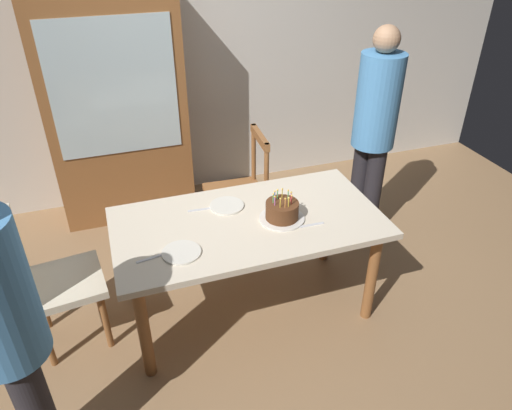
% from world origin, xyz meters
% --- Properties ---
extents(ground, '(6.40, 6.40, 0.00)m').
position_xyz_m(ground, '(0.00, 0.00, 0.00)').
color(ground, '#93704C').
extents(back_wall, '(6.40, 0.10, 2.60)m').
position_xyz_m(back_wall, '(0.00, 1.85, 1.30)').
color(back_wall, beige).
rests_on(back_wall, ground).
extents(dining_table, '(1.65, 0.86, 0.73)m').
position_xyz_m(dining_table, '(0.00, 0.00, 0.64)').
color(dining_table, beige).
rests_on(dining_table, ground).
extents(birthday_cake, '(0.28, 0.28, 0.19)m').
position_xyz_m(birthday_cake, '(0.20, -0.06, 0.78)').
color(birthday_cake, silver).
rests_on(birthday_cake, dining_table).
extents(plate_near_celebrant, '(0.22, 0.22, 0.01)m').
position_xyz_m(plate_near_celebrant, '(-0.45, -0.19, 0.73)').
color(plate_near_celebrant, silver).
rests_on(plate_near_celebrant, dining_table).
extents(plate_far_side, '(0.22, 0.22, 0.01)m').
position_xyz_m(plate_far_side, '(-0.08, 0.19, 0.73)').
color(plate_far_side, silver).
rests_on(plate_far_side, dining_table).
extents(fork_near_celebrant, '(0.18, 0.05, 0.01)m').
position_xyz_m(fork_near_celebrant, '(-0.61, -0.19, 0.73)').
color(fork_near_celebrant, silver).
rests_on(fork_near_celebrant, dining_table).
extents(fork_far_side, '(0.18, 0.03, 0.01)m').
position_xyz_m(fork_far_side, '(-0.24, 0.21, 0.73)').
color(fork_far_side, silver).
rests_on(fork_far_side, dining_table).
extents(fork_near_guest, '(0.18, 0.02, 0.01)m').
position_xyz_m(fork_near_guest, '(0.34, -0.18, 0.73)').
color(fork_near_guest, silver).
rests_on(fork_near_guest, dining_table).
extents(chair_spindle_back, '(0.47, 0.47, 0.95)m').
position_xyz_m(chair_spindle_back, '(0.16, 0.75, 0.46)').
color(chair_spindle_back, brown).
rests_on(chair_spindle_back, ground).
extents(chair_upholstered, '(0.49, 0.49, 0.95)m').
position_xyz_m(chair_upholstered, '(-1.21, 0.10, 0.53)').
color(chair_upholstered, beige).
rests_on(chair_upholstered, ground).
extents(person_celebrant, '(0.32, 0.32, 1.62)m').
position_xyz_m(person_celebrant, '(-1.26, -0.70, 0.92)').
color(person_celebrant, '#262328').
rests_on(person_celebrant, ground).
extents(person_guest, '(0.32, 0.32, 1.70)m').
position_xyz_m(person_guest, '(1.17, 0.54, 0.97)').
color(person_guest, '#262328').
rests_on(person_guest, ground).
extents(china_cabinet, '(1.10, 0.45, 1.90)m').
position_xyz_m(china_cabinet, '(-0.62, 1.56, 0.95)').
color(china_cabinet, brown).
rests_on(china_cabinet, ground).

